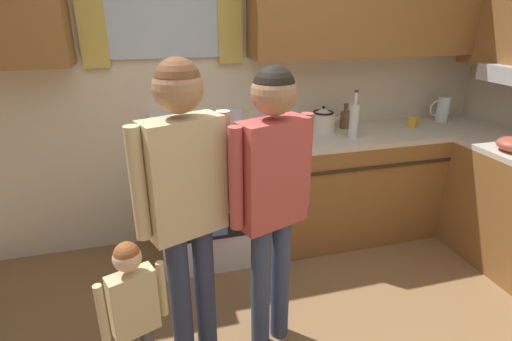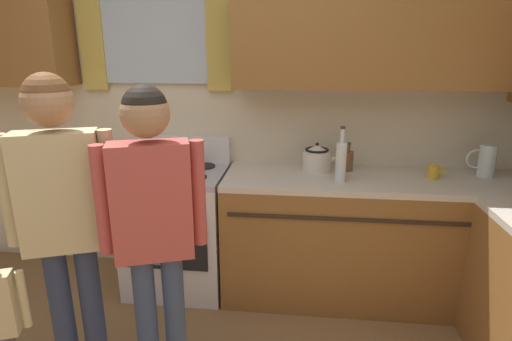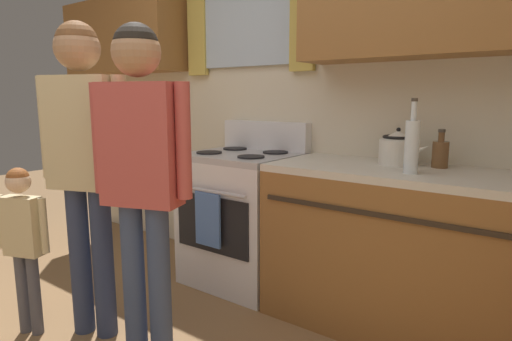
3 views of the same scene
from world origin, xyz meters
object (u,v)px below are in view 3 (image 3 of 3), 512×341
Objects in this scene: stove_oven at (243,215)px; bottle_squat_brown at (440,153)px; stovetop_kettle at (398,148)px; adult_holding_child at (84,145)px; bottle_tall_clear at (412,145)px; adult_in_plaid at (141,158)px; small_child at (23,232)px.

bottle_squat_brown reaches higher than stove_oven.
adult_holding_child is (-1.22, -1.14, 0.04)m from stovetop_kettle.
bottle_tall_clear reaches higher than stovetop_kettle.
bottle_squat_brown is 0.22m from stovetop_kettle.
bottle_tall_clear is (-0.07, -0.27, 0.06)m from bottle_squat_brown.
bottle_squat_brown is 0.28m from bottle_tall_clear.
stovetop_kettle is 0.17× the size of adult_in_plaid.
bottle_tall_clear is 0.28m from stovetop_kettle.
bottle_squat_brown is 1.86m from adult_holding_child.
bottle_tall_clear reaches higher than stove_oven.
stove_oven is 1.20× the size of small_child.
adult_in_plaid is (-0.93, -0.89, -0.04)m from bottle_tall_clear.
adult_in_plaid is (-1.01, -1.16, 0.02)m from bottle_squat_brown.
adult_in_plaid is at bearing 1.64° from adult_holding_child.
adult_holding_child is 0.58m from small_child.
adult_in_plaid is (0.21, -1.01, 0.53)m from stove_oven.
stove_oven is 0.69× the size of adult_in_plaid.
stove_oven is 1.33m from bottle_squat_brown.
adult_in_plaid is at bearing -125.00° from stovetop_kettle.
bottle_tall_clear is (1.15, -0.12, 0.57)m from stove_oven.
stove_oven is at bearing -173.28° from stovetop_kettle.
adult_holding_child reaches higher than stove_oven.
stovetop_kettle reaches higher than small_child.
stovetop_kettle reaches higher than bottle_squat_brown.
bottle_tall_clear is at bearing -5.80° from stove_oven.
adult_holding_child is (-0.22, -1.02, 0.56)m from stove_oven.
stove_oven is 0.67× the size of adult_holding_child.
stovetop_kettle is (-0.22, -0.03, 0.02)m from bottle_squat_brown.
bottle_tall_clear is at bearing 43.74° from adult_in_plaid.
adult_in_plaid reaches higher than bottle_squat_brown.
small_child is (-0.28, -0.21, -0.46)m from adult_holding_child.
stove_oven is at bearing -172.91° from bottle_squat_brown.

